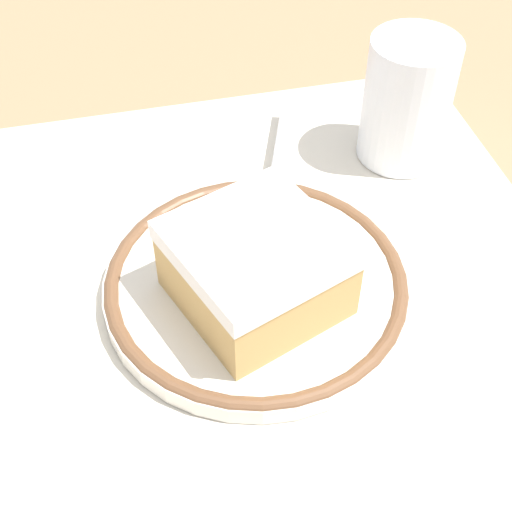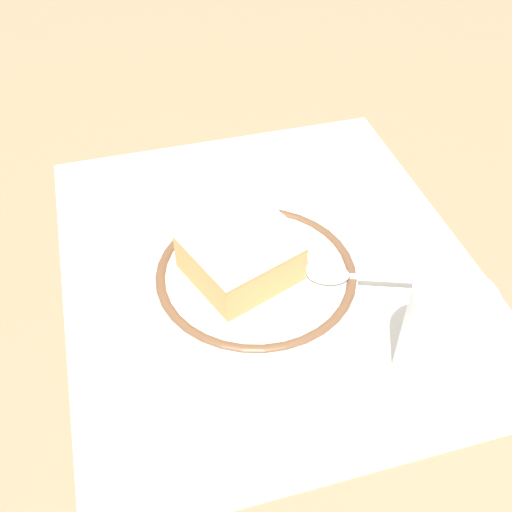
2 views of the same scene
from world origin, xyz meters
name	(u,v)px [view 1 (image 1 of 2)]	position (x,y,z in m)	size (l,w,h in m)	color
ground_plane	(221,278)	(0.00, 0.00, 0.00)	(2.40, 2.40, 0.00)	#9E7551
placemat	(221,277)	(0.00, 0.00, 0.00)	(0.43, 0.37, 0.00)	beige
plate	(256,284)	(0.02, -0.02, 0.01)	(0.18, 0.18, 0.01)	silver
cake_slice	(256,268)	(0.01, -0.03, 0.04)	(0.11, 0.11, 0.05)	tan
spoon	(272,185)	(0.05, 0.06, 0.02)	(0.06, 0.13, 0.01)	silver
cup	(406,108)	(0.15, 0.09, 0.04)	(0.06, 0.06, 0.09)	white
napkin	(49,202)	(-0.10, 0.09, 0.00)	(0.12, 0.13, 0.00)	white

